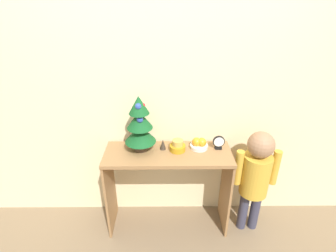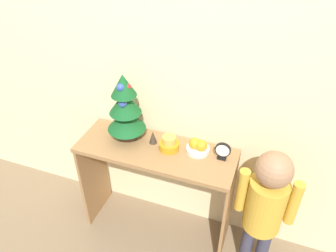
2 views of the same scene
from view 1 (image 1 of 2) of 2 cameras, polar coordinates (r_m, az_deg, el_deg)
The scene contains 9 objects.
ground_plane at distance 2.55m, azimuth 0.04°, elevation -23.34°, with size 12.00×12.00×0.00m, color #7A664C.
back_wall at distance 2.18m, azimuth -0.05°, elevation 7.78°, with size 7.00×0.05×2.50m, color beige.
console_table at distance 2.28m, azimuth 0.00°, elevation -10.01°, with size 1.05×0.38×0.79m.
mini_tree at distance 2.11m, azimuth -6.17°, elevation 0.36°, with size 0.26×0.26×0.48m.
fruit_bowl at distance 2.23m, azimuth 6.77°, elevation -3.90°, with size 0.15×0.15×0.10m.
singing_bowl at distance 2.18m, azimuth 2.10°, elevation -4.42°, with size 0.13×0.13×0.10m.
desk_clock at distance 2.23m, azimuth 10.98°, elevation -3.57°, with size 0.10×0.04×0.12m.
figurine at distance 2.19m, azimuth -1.12°, elevation -4.00°, with size 0.05×0.05×0.09m.
child_figure at distance 2.35m, azimuth 18.59°, elevation -9.59°, with size 0.37×0.24×1.00m.
Camera 1 is at (-0.01, -1.64, 1.96)m, focal length 28.00 mm.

